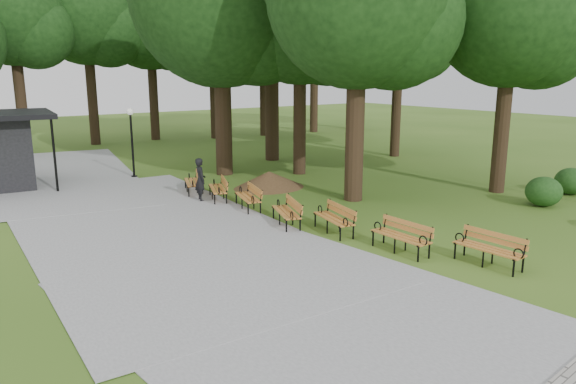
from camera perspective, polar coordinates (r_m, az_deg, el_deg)
ground at (r=16.86m, az=1.64°, el=-4.06°), size 100.00×100.00×0.00m
path at (r=17.54m, az=-14.96°, el=-3.72°), size 12.00×38.00×0.06m
person at (r=20.66m, az=-9.30°, el=1.29°), size 0.50×0.67×1.66m
lamp_post at (r=25.76m, az=-16.33°, el=6.54°), size 0.32×0.32×3.23m
dirt_mound at (r=22.87m, az=-2.04°, el=1.34°), size 2.63×2.63×0.71m
bench_0 at (r=14.65m, az=20.53°, el=-5.71°), size 0.75×1.93×0.88m
bench_1 at (r=15.05m, az=11.87°, el=-4.67°), size 0.67×1.91×0.88m
bench_2 at (r=16.53m, az=4.87°, el=-2.86°), size 1.02×1.99×0.88m
bench_3 at (r=17.22m, az=-0.19°, el=-2.17°), size 1.25×2.00×0.88m
bench_4 at (r=19.29m, az=-4.29°, el=-0.58°), size 1.13×2.00×0.88m
bench_5 at (r=20.80m, az=-7.48°, el=0.33°), size 1.29×2.00×0.88m
bench_6 at (r=22.19m, az=-10.15°, el=1.02°), size 1.26×2.00×0.88m
lawn_tree_1 at (r=25.76m, az=1.30°, el=18.36°), size 6.43×6.43×10.65m
lawn_tree_3 at (r=23.37m, az=22.73°, el=17.45°), size 6.02×6.02×10.22m
lawn_tree_5 at (r=31.87m, az=11.82°, el=16.83°), size 5.88×5.88×10.27m
tree_backdrop at (r=39.58m, az=-11.65°, el=17.19°), size 37.64×10.12×16.23m
shrub_0 at (r=21.92m, az=25.41°, el=-1.36°), size 1.29×1.29×1.10m
shrub_1 at (r=24.50m, az=27.76°, el=-0.22°), size 1.27×1.27×1.08m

